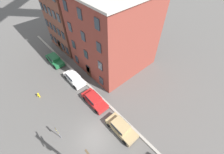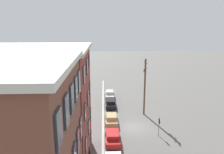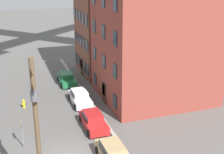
{
  "view_description": "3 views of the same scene",
  "coord_description": "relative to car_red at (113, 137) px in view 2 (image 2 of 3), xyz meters",
  "views": [
    {
      "loc": [
        7.14,
        -3.34,
        19.02
      ],
      "look_at": [
        -1.48,
        4.35,
        6.9
      ],
      "focal_mm": 24.0,
      "sensor_mm": 36.0,
      "label": 1
    },
    {
      "loc": [
        -29.93,
        4.36,
        14.8
      ],
      "look_at": [
        1.82,
        3.11,
        7.33
      ],
      "focal_mm": 35.0,
      "sensor_mm": 36.0,
      "label": 2
    },
    {
      "loc": [
        20.91,
        -3.57,
        13.9
      ],
      "look_at": [
        -1.55,
        4.18,
        5.7
      ],
      "focal_mm": 50.0,
      "sensor_mm": 36.0,
      "label": 3
    }
  ],
  "objects": [
    {
      "name": "apartment_midblock",
      "position": [
        -5.16,
        8.52,
        5.71
      ],
      "size": [
        11.11,
        12.04,
        12.89
      ],
      "color": "brown",
      "rests_on": "ground_plane"
    },
    {
      "name": "caution_sign",
      "position": [
        1.47,
        -6.39,
        1.05
      ],
      "size": [
        1.03,
        0.08,
        2.67
      ],
      "color": "slate",
      "rests_on": "ground_plane"
    },
    {
      "name": "ground_plane",
      "position": [
        4.17,
        -3.24,
        -0.75
      ],
      "size": [
        200.0,
        200.0,
        0.0
      ],
      "primitive_type": "plane",
      "color": "#565451"
    },
    {
      "name": "kerb_strip",
      "position": [
        4.17,
        1.26,
        -0.67
      ],
      "size": [
        56.0,
        0.36,
        0.16
      ],
      "primitive_type": "cube",
      "color": "#9E998E",
      "rests_on": "ground_plane"
    },
    {
      "name": "car_red",
      "position": [
        0.0,
        0.0,
        0.0
      ],
      "size": [
        4.4,
        1.92,
        1.43
      ],
      "color": "#B21E1E",
      "rests_on": "ground_plane"
    },
    {
      "name": "utility_pole",
      "position": [
        9.05,
        -5.72,
        4.64
      ],
      "size": [
        2.4,
        0.44,
        9.6
      ],
      "color": "brown",
      "rests_on": "ground_plane"
    },
    {
      "name": "car_silver",
      "position": [
        18.24,
        -0.15,
        0.0
      ],
      "size": [
        4.4,
        1.92,
        1.43
      ],
      "color": "#B7B7BC",
      "rests_on": "ground_plane"
    },
    {
      "name": "car_black",
      "position": [
        12.76,
        -0.16,
        0.0
      ],
      "size": [
        4.4,
        1.92,
        1.43
      ],
      "color": "black",
      "rests_on": "ground_plane"
    },
    {
      "name": "car_tan",
      "position": [
        5.74,
        -0.04,
        0.0
      ],
      "size": [
        4.4,
        1.92,
        1.43
      ],
      "color": "tan",
      "rests_on": "ground_plane"
    }
  ]
}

